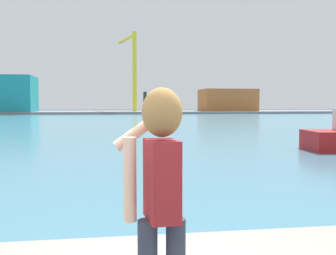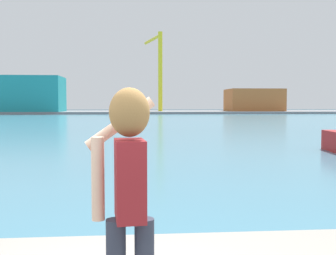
{
  "view_description": "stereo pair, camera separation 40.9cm",
  "coord_description": "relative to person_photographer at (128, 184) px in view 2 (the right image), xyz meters",
  "views": [
    {
      "loc": [
        -0.15,
        -2.86,
        2.22
      ],
      "look_at": [
        0.77,
        3.09,
        1.86
      ],
      "focal_mm": 42.76,
      "sensor_mm": 36.0,
      "label": 1
    },
    {
      "loc": [
        0.26,
        -2.91,
        2.22
      ],
      "look_at": [
        0.77,
        3.09,
        1.86
      ],
      "focal_mm": 42.76,
      "sensor_mm": 36.0,
      "label": 2
    }
  ],
  "objects": [
    {
      "name": "person_photographer",
      "position": [
        0.0,
        0.0,
        0.0
      ],
      "size": [
        0.53,
        0.55,
        1.74
      ],
      "rotation": [
        0.0,
        0.0,
        1.67
      ],
      "color": "#2D3342",
      "rests_on": "quay_promenade"
    },
    {
      "name": "warehouse_left",
      "position": [
        -23.59,
        87.39,
        2.71
      ],
      "size": [
        15.72,
        10.17,
        7.67
      ],
      "primitive_type": "cube",
      "color": "teal",
      "rests_on": "far_shore_dock"
    },
    {
      "name": "warehouse_right",
      "position": [
        28.57,
        90.94,
        1.49
      ],
      "size": [
        12.59,
        9.46,
        5.21
      ],
      "primitive_type": "cube",
      "color": "#B26633",
      "rests_on": "far_shore_dock"
    },
    {
      "name": "ground_plane",
      "position": [
        -0.21,
        50.13,
        -1.65
      ],
      "size": [
        220.0,
        220.0,
        0.0
      ],
      "primitive_type": "plane",
      "color": "#334751"
    },
    {
      "name": "harbor_water",
      "position": [
        -0.21,
        52.13,
        -1.64
      ],
      "size": [
        140.0,
        100.0,
        0.02
      ],
      "primitive_type": "cube",
      "color": "teal",
      "rests_on": "ground_plane"
    },
    {
      "name": "far_shore_dock",
      "position": [
        -0.21,
        92.13,
        -1.39
      ],
      "size": [
        140.0,
        20.0,
        0.53
      ],
      "primitive_type": "cube",
      "color": "gray",
      "rests_on": "ground_plane"
    },
    {
      "name": "port_crane",
      "position": [
        5.72,
        91.69,
        10.17
      ],
      "size": [
        3.86,
        13.12,
        18.29
      ],
      "color": "yellow",
      "rests_on": "far_shore_dock"
    }
  ]
}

